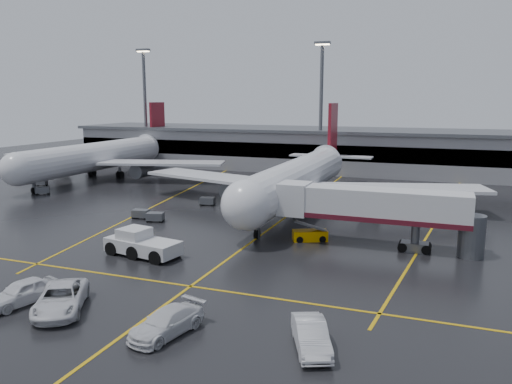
% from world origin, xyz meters
% --- Properties ---
extents(ground, '(220.00, 220.00, 0.00)m').
position_xyz_m(ground, '(0.00, 0.00, 0.00)').
color(ground, black).
rests_on(ground, ground).
extents(apron_line_centre, '(0.25, 90.00, 0.02)m').
position_xyz_m(apron_line_centre, '(0.00, 0.00, 0.01)').
color(apron_line_centre, gold).
rests_on(apron_line_centre, ground).
extents(apron_line_stop, '(60.00, 0.25, 0.02)m').
position_xyz_m(apron_line_stop, '(0.00, -22.00, 0.01)').
color(apron_line_stop, gold).
rests_on(apron_line_stop, ground).
extents(apron_line_left, '(9.99, 69.35, 0.02)m').
position_xyz_m(apron_line_left, '(-20.00, 10.00, 0.01)').
color(apron_line_left, gold).
rests_on(apron_line_left, ground).
extents(apron_line_right, '(7.57, 69.64, 0.02)m').
position_xyz_m(apron_line_right, '(18.00, 10.00, 0.01)').
color(apron_line_right, gold).
rests_on(apron_line_right, ground).
extents(terminal, '(122.00, 19.00, 8.60)m').
position_xyz_m(terminal, '(0.00, 47.93, 4.32)').
color(terminal, gray).
rests_on(terminal, ground).
extents(light_mast_left, '(3.00, 1.20, 25.45)m').
position_xyz_m(light_mast_left, '(-45.00, 42.00, 14.47)').
color(light_mast_left, '#595B60').
rests_on(light_mast_left, ground).
extents(light_mast_mid, '(3.00, 1.20, 25.45)m').
position_xyz_m(light_mast_mid, '(-5.00, 42.00, 14.47)').
color(light_mast_mid, '#595B60').
rests_on(light_mast_mid, ground).
extents(main_airliner, '(48.80, 45.60, 14.10)m').
position_xyz_m(main_airliner, '(0.00, 9.70, 4.21)').
color(main_airliner, silver).
rests_on(main_airliner, ground).
extents(second_airliner, '(48.80, 45.60, 14.10)m').
position_xyz_m(second_airliner, '(-42.00, 21.70, 4.21)').
color(second_airliner, silver).
rests_on(second_airliner, ground).
extents(jet_bridge, '(19.90, 3.40, 6.05)m').
position_xyz_m(jet_bridge, '(11.87, -6.00, 3.93)').
color(jet_bridge, silver).
rests_on(jet_bridge, ground).
extents(pushback_tractor, '(7.77, 4.27, 2.64)m').
position_xyz_m(pushback_tractor, '(-8.14, -16.46, 1.05)').
color(pushback_tractor, silver).
rests_on(pushback_tractor, ground).
extents(belt_loader, '(3.87, 2.85, 2.26)m').
position_xyz_m(belt_loader, '(5.51, -5.92, 0.56)').
color(belt_loader, '#DC9500').
rests_on(belt_loader, ground).
extents(service_van_a, '(5.89, 7.16, 1.81)m').
position_xyz_m(service_van_a, '(-6.24, -29.30, 0.91)').
color(service_van_a, silver).
rests_on(service_van_a, ground).
extents(service_van_b, '(3.51, 5.91, 1.61)m').
position_xyz_m(service_van_b, '(2.50, -29.83, 0.80)').
color(service_van_b, silver).
rests_on(service_van_b, ground).
extents(service_van_c, '(3.71, 5.44, 1.70)m').
position_xyz_m(service_van_c, '(11.43, -28.46, 0.85)').
color(service_van_c, silver).
rests_on(service_van_c, ground).
extents(service_van_d, '(3.37, 5.58, 1.78)m').
position_xyz_m(service_van_d, '(-9.71, -29.30, 0.89)').
color(service_van_d, silver).
rests_on(service_van_d, ground).
extents(baggage_cart_a, '(2.26, 1.76, 1.12)m').
position_xyz_m(baggage_cart_a, '(-14.08, -4.48, 0.63)').
color(baggage_cart_a, '#595B60').
rests_on(baggage_cart_a, ground).
extents(baggage_cart_b, '(2.19, 1.62, 1.12)m').
position_xyz_m(baggage_cart_b, '(-16.66, -3.63, 0.63)').
color(baggage_cart_b, '#595B60').
rests_on(baggage_cart_b, ground).
extents(baggage_cart_c, '(2.23, 1.68, 1.12)m').
position_xyz_m(baggage_cart_c, '(-12.42, 6.42, 0.63)').
color(baggage_cart_c, '#595B60').
rests_on(baggage_cart_c, ground).
extents(baggage_cart_d, '(2.30, 1.84, 1.12)m').
position_xyz_m(baggage_cart_d, '(-46.24, 10.83, 0.63)').
color(baggage_cart_d, '#595B60').
rests_on(baggage_cart_d, ground).
extents(baggage_cart_e, '(2.38, 2.26, 1.12)m').
position_xyz_m(baggage_cart_e, '(-40.15, 4.82, 0.63)').
color(baggage_cart_e, '#595B60').
rests_on(baggage_cart_e, ground).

